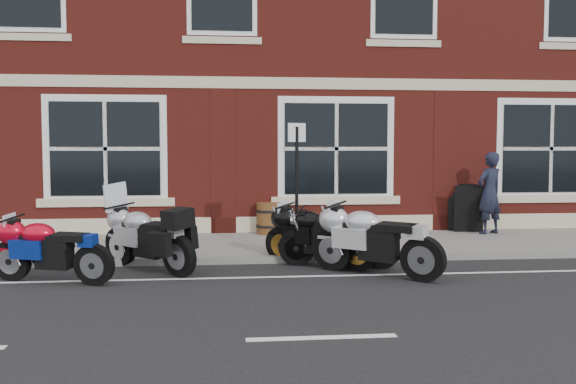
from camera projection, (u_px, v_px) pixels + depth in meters
name	position (u px, v px, depth m)	size (l,w,h in m)	color
ground	(291.00, 279.00, 9.72)	(80.00, 80.00, 0.00)	black
sidewalk	(275.00, 245.00, 12.69)	(30.00, 3.00, 0.12)	slate
kerb	(282.00, 259.00, 11.12)	(30.00, 0.16, 0.12)	slate
pub_building	(254.00, 17.00, 19.72)	(24.00, 12.00, 12.00)	maroon
moto_touring_silver	(147.00, 235.00, 10.41)	(1.61, 1.61, 1.41)	black
moto_sport_red	(51.00, 248.00, 9.47)	(1.92, 0.80, 0.90)	black
moto_sport_black	(318.00, 234.00, 10.76)	(1.72, 1.40, 0.94)	black
moto_sport_silver	(374.00, 238.00, 10.00)	(1.79, 1.59, 1.02)	black
moto_naked_black	(336.00, 236.00, 10.72)	(1.97, 0.75, 0.91)	black
pedestrian_left	(489.00, 193.00, 13.92)	(0.65, 0.43, 1.78)	black
a_board_sign	(466.00, 208.00, 14.29)	(0.64, 0.42, 1.06)	black
barrel_planter	(270.00, 218.00, 13.95)	(0.61, 0.61, 0.68)	#463012
parking_sign	(297.00, 179.00, 11.21)	(0.32, 0.11, 2.30)	black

